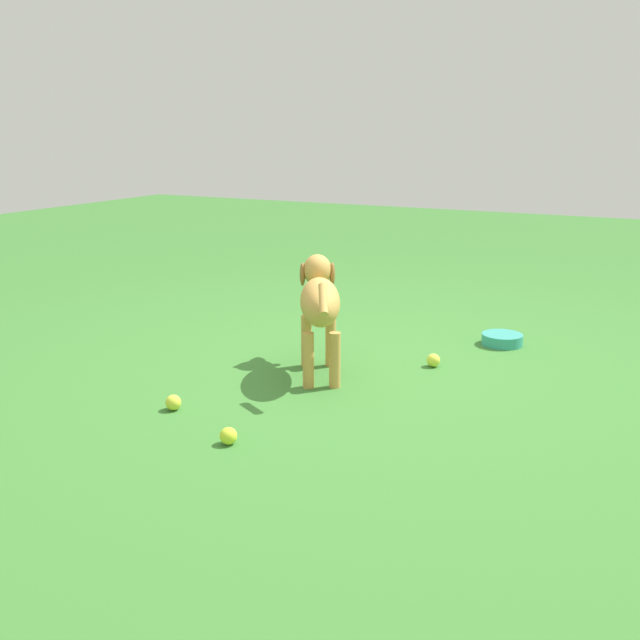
# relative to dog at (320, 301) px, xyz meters

# --- Properties ---
(ground) EXTENTS (14.00, 14.00, 0.00)m
(ground) POSITION_rel_dog_xyz_m (0.19, 0.19, -0.35)
(ground) COLOR #38722D
(dog) EXTENTS (0.44, 0.71, 0.54)m
(dog) POSITION_rel_dog_xyz_m (0.00, 0.00, 0.00)
(dog) COLOR #C69347
(dog) RESTS_ON ground
(tennis_ball_0) EXTENTS (0.07, 0.07, 0.07)m
(tennis_ball_0) POSITION_rel_dog_xyz_m (0.08, -0.89, -0.32)
(tennis_ball_0) COLOR #C8DC32
(tennis_ball_0) RESTS_ON ground
(tennis_ball_1) EXTENTS (0.07, 0.07, 0.07)m
(tennis_ball_1) POSITION_rel_dog_xyz_m (0.45, 0.34, -0.32)
(tennis_ball_1) COLOR #D0DE41
(tennis_ball_1) RESTS_ON ground
(tennis_ball_2) EXTENTS (0.07, 0.07, 0.07)m
(tennis_ball_2) POSITION_rel_dog_xyz_m (-0.32, -0.71, -0.32)
(tennis_ball_2) COLOR #CED73C
(tennis_ball_2) RESTS_ON ground
(water_bowl) EXTENTS (0.22, 0.22, 0.06)m
(water_bowl) POSITION_rel_dog_xyz_m (0.66, 0.87, -0.32)
(water_bowl) COLOR teal
(water_bowl) RESTS_ON ground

